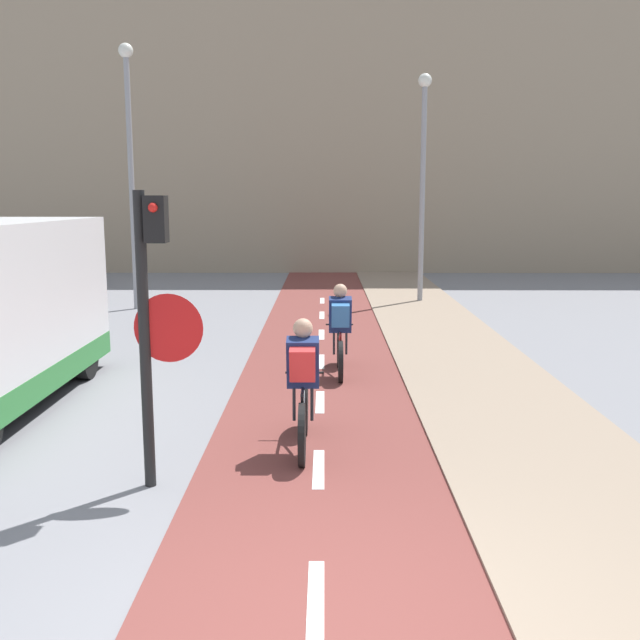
{
  "coord_description": "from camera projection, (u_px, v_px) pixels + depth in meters",
  "views": [
    {
      "loc": [
        0.06,
        -4.14,
        2.83
      ],
      "look_at": [
        0.0,
        5.41,
        1.2
      ],
      "focal_mm": 40.0,
      "sensor_mm": 36.0,
      "label": 1
    }
  ],
  "objects": [
    {
      "name": "building_row_background",
      "position": [
        323.0,
        113.0,
        28.84
      ],
      "size": [
        60.0,
        5.2,
        12.45
      ],
      "color": "gray",
      "rests_on": "ground_plane"
    },
    {
      "name": "street_lamp_sidewalk",
      "position": [
        423.0,
        163.0,
        19.08
      ],
      "size": [
        0.36,
        0.36,
        6.08
      ],
      "color": "gray",
      "rests_on": "ground_plane"
    },
    {
      "name": "cyclist_far",
      "position": [
        340.0,
        332.0,
        11.43
      ],
      "size": [
        0.46,
        1.66,
        1.49
      ],
      "color": "black",
      "rests_on": "ground_plane"
    },
    {
      "name": "cyclist_near",
      "position": [
        303.0,
        389.0,
        7.99
      ],
      "size": [
        0.46,
        1.72,
        1.52
      ],
      "color": "black",
      "rests_on": "ground_plane"
    },
    {
      "name": "traffic_light_pole",
      "position": [
        152.0,
        306.0,
        6.81
      ],
      "size": [
        0.67,
        0.25,
        2.91
      ],
      "color": "black",
      "rests_on": "ground_plane"
    },
    {
      "name": "street_lamp_far",
      "position": [
        130.0,
        149.0,
        17.87
      ],
      "size": [
        0.36,
        0.36,
        6.59
      ],
      "color": "gray",
      "rests_on": "ground_plane"
    }
  ]
}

